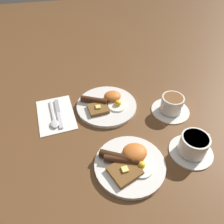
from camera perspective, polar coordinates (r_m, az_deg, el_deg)
ground_plane at (r=0.93m, az=-1.41°, el=1.30°), size 3.00×3.00×0.00m
breakfast_plate_near at (r=0.92m, az=-1.44°, el=2.00°), size 0.25×0.25×0.05m
breakfast_plate_far at (r=0.73m, az=4.57°, el=-13.01°), size 0.23×0.23×0.05m
teacup_near at (r=0.92m, az=15.24°, el=1.67°), size 0.16×0.16×0.07m
teacup_far at (r=0.79m, az=20.46°, el=-8.25°), size 0.15×0.15×0.08m
napkin at (r=0.92m, az=-14.47°, el=-0.63°), size 0.16×0.22×0.01m
knife at (r=0.92m, az=-13.86°, el=0.11°), size 0.03×0.17×0.01m
spoon at (r=0.89m, az=-14.91°, el=-2.22°), size 0.04×0.17×0.01m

